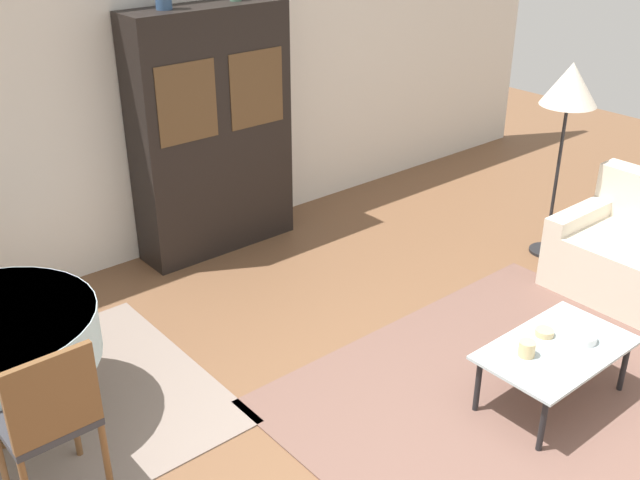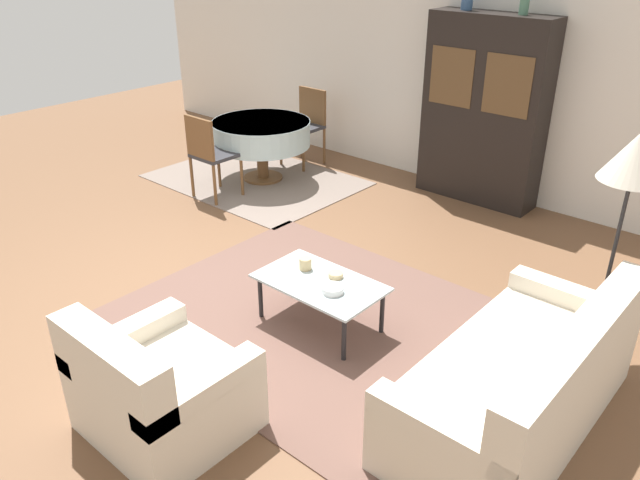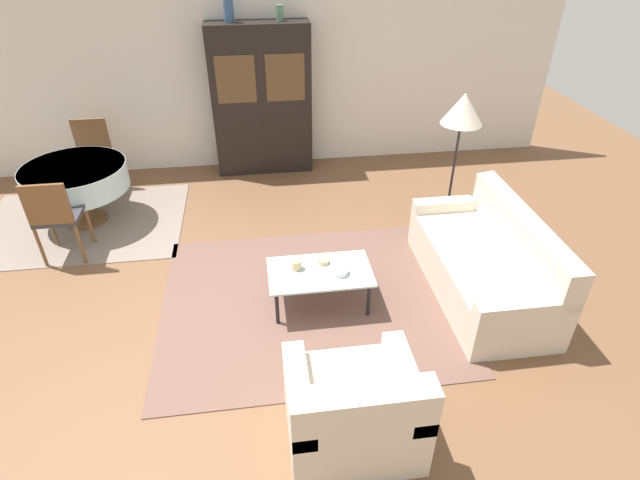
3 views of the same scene
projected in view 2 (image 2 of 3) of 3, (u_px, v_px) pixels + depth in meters
name	position (u px, v px, depth m)	size (l,w,h in m)	color
ground_plane	(210.00, 289.00, 5.41)	(14.00, 14.00, 0.00)	brown
wall_back	(443.00, 69.00, 7.25)	(10.00, 0.06, 2.70)	silver
area_rug	(314.00, 316.00, 5.03)	(2.84, 2.39, 0.01)	brown
dining_rug	(256.00, 180.00, 7.77)	(2.44, 1.78, 0.01)	gray
couch	(521.00, 385.00, 3.81)	(0.88, 1.88, 0.86)	beige
armchair	(158.00, 391.00, 3.76)	(0.92, 0.84, 0.83)	beige
coffee_table	(320.00, 286.00, 4.77)	(0.98, 0.58, 0.39)	black
display_cabinet	(484.00, 111.00, 6.82)	(1.35, 0.40, 2.04)	black
dining_table	(261.00, 134.00, 7.53)	(1.19, 1.19, 0.73)	brown
dining_chair_near	(209.00, 151.00, 6.99)	(0.44, 0.44, 0.97)	brown
dining_chair_far	(307.00, 121.00, 8.09)	(0.44, 0.44, 0.97)	brown
floor_lamp	(635.00, 164.00, 4.11)	(0.45, 0.45, 1.64)	black
cup	(305.00, 264.00, 4.91)	(0.10, 0.10, 0.10)	tan
bowl	(333.00, 289.00, 4.60)	(0.16, 0.16, 0.05)	white
bowl_small	(336.00, 275.00, 4.80)	(0.11, 0.11, 0.04)	tan
vase_short	(524.00, 5.00, 6.14)	(0.09, 0.09, 0.19)	#4C7A60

